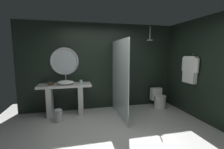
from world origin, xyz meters
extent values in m
plane|color=silver|center=(0.00, 0.00, 0.00)|extent=(5.76, 5.76, 0.00)
cube|color=black|center=(0.00, 1.90, 1.30)|extent=(4.80, 0.10, 2.60)
cube|color=black|center=(2.35, 0.76, 1.30)|extent=(0.10, 2.47, 2.60)
cube|color=silver|center=(-1.08, 1.55, 0.83)|extent=(1.42, 0.55, 0.06)
cube|color=silver|center=(-1.49, 1.55, 0.40)|extent=(0.13, 0.47, 0.80)
cube|color=silver|center=(-0.67, 1.55, 0.40)|extent=(0.13, 0.47, 0.80)
ellipsoid|color=white|center=(-1.06, 1.53, 0.91)|extent=(0.47, 0.38, 0.11)
cylinder|color=#B7B7BC|center=(-1.06, 1.70, 0.98)|extent=(0.02, 0.02, 0.24)
cylinder|color=#B7B7BC|center=(-1.06, 1.64, 1.09)|extent=(0.02, 0.13, 0.02)
cylinder|color=silver|center=(-0.64, 1.54, 0.91)|extent=(0.08, 0.08, 0.10)
cube|color=#3D3323|center=(-1.44, 1.53, 0.90)|extent=(0.14, 0.14, 0.08)
torus|color=#B7B7BC|center=(-1.08, 1.81, 1.48)|extent=(0.80, 0.06, 0.80)
cylinder|color=#B2BCC1|center=(-1.08, 1.82, 1.48)|extent=(0.71, 0.01, 0.71)
cube|color=silver|center=(0.36, 1.10, 1.03)|extent=(0.02, 1.51, 2.06)
cylinder|color=#B7B7BC|center=(1.42, 1.53, 2.30)|extent=(0.02, 0.02, 0.39)
cylinder|color=#B7B7BC|center=(1.42, 1.53, 2.10)|extent=(0.19, 0.19, 0.02)
sphere|color=#B7B7BC|center=(2.28, 0.71, 1.68)|extent=(0.04, 0.04, 0.04)
cube|color=white|center=(2.21, 0.71, 1.27)|extent=(0.12, 0.43, 0.72)
cylinder|color=white|center=(2.21, 0.47, 1.40)|extent=(0.11, 0.11, 0.37)
cylinder|color=white|center=(2.21, 0.94, 1.40)|extent=(0.11, 0.11, 0.37)
sphere|color=white|center=(2.13, 0.71, 1.31)|extent=(0.07, 0.07, 0.07)
cylinder|color=white|center=(1.77, 1.40, 0.19)|extent=(0.35, 0.35, 0.38)
ellipsoid|color=white|center=(1.77, 1.40, 0.39)|extent=(0.37, 0.40, 0.02)
cube|color=white|center=(1.77, 1.66, 0.39)|extent=(0.35, 0.16, 0.40)
cylinder|color=#B7B7BC|center=(-1.24, 1.09, 0.14)|extent=(0.21, 0.21, 0.27)
ellipsoid|color=#B7B7BC|center=(-1.24, 1.09, 0.30)|extent=(0.21, 0.21, 0.06)
camera|label=1|loc=(-0.81, -2.92, 1.70)|focal=25.39mm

